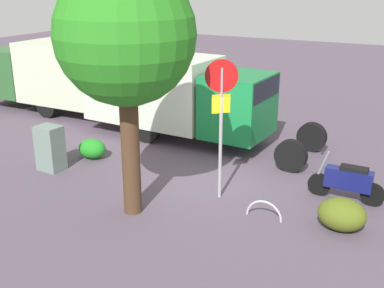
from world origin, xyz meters
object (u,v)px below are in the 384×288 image
at_px(bike_rack_hoop, 264,218).
at_px(box_truck_far, 50,72).
at_px(box_truck_near, 178,93).
at_px(motorcycle, 348,180).
at_px(stop_sign, 221,108).
at_px(utility_cabinet, 50,148).
at_px(street_tree, 125,37).

bearing_deg(bike_rack_hoop, box_truck_far, -24.16).
bearing_deg(box_truck_far, box_truck_near, 173.61).
height_order(motorcycle, stop_sign, stop_sign).
distance_m(box_truck_near, box_truck_far, 6.26).
bearing_deg(stop_sign, utility_cabinet, 6.56).
height_order(box_truck_far, motorcycle, box_truck_far).
xyz_separation_m(stop_sign, utility_cabinet, (4.90, 0.56, -1.63)).
distance_m(stop_sign, street_tree, 2.74).
height_order(motorcycle, bike_rack_hoop, motorcycle).
bearing_deg(stop_sign, box_truck_near, -48.69).
distance_m(motorcycle, stop_sign, 3.51).
relative_size(box_truck_near, stop_sign, 2.36).
height_order(motorcycle, utility_cabinet, utility_cabinet).
height_order(box_truck_far, stop_sign, stop_sign).
bearing_deg(utility_cabinet, box_truck_near, -112.81).
bearing_deg(motorcycle, street_tree, 34.59).
distance_m(utility_cabinet, bike_rack_hoop, 6.26).
xyz_separation_m(box_truck_near, utility_cabinet, (1.75, 4.15, -0.90)).
bearing_deg(utility_cabinet, bike_rack_hoop, -179.50).
relative_size(box_truck_near, bike_rack_hoop, 9.37).
height_order(stop_sign, street_tree, street_tree).
distance_m(box_truck_near, stop_sign, 4.83).
xyz_separation_m(utility_cabinet, bike_rack_hoop, (-6.23, -0.05, -0.63)).
relative_size(stop_sign, bike_rack_hoop, 3.98).
xyz_separation_m(motorcycle, street_tree, (4.23, 2.86, 3.42)).
xyz_separation_m(street_tree, bike_rack_hoop, (-2.78, -1.09, -3.94)).
height_order(box_truck_near, street_tree, street_tree).
relative_size(box_truck_far, bike_rack_hoop, 8.13).
bearing_deg(bike_rack_hoop, motorcycle, -129.20).
bearing_deg(box_truck_near, street_tree, -69.06).
bearing_deg(stop_sign, box_truck_far, -24.61).
bearing_deg(box_truck_far, street_tree, 143.45).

